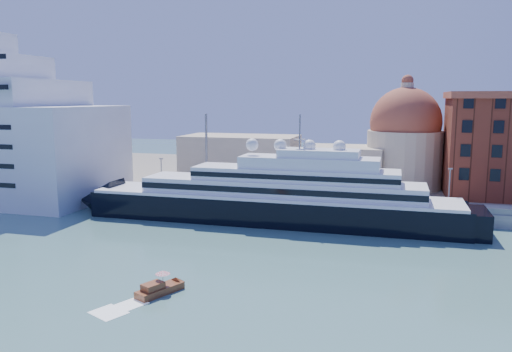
% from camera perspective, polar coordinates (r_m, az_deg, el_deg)
% --- Properties ---
extents(ground, '(400.00, 400.00, 0.00)m').
position_cam_1_polar(ground, '(75.32, -0.36, -9.52)').
color(ground, '#3B6666').
rests_on(ground, ground).
extents(quay, '(180.00, 10.00, 2.50)m').
position_cam_1_polar(quay, '(106.98, 4.66, -3.32)').
color(quay, gray).
rests_on(quay, ground).
extents(land, '(260.00, 72.00, 2.00)m').
position_cam_1_polar(land, '(146.84, 7.71, -0.15)').
color(land, slate).
rests_on(land, ground).
extents(quay_fence, '(180.00, 0.10, 1.20)m').
position_cam_1_polar(quay_fence, '(102.28, 4.19, -2.82)').
color(quay_fence, slate).
rests_on(quay_fence, quay).
extents(superyacht, '(81.41, 11.29, 24.33)m').
position_cam_1_polar(superyacht, '(97.03, 0.40, -2.77)').
color(superyacht, black).
rests_on(superyacht, ground).
extents(service_barge, '(13.49, 8.12, 2.88)m').
position_cam_1_polar(service_barge, '(120.42, -24.75, -2.94)').
color(service_barge, white).
rests_on(service_barge, ground).
extents(water_taxi, '(4.50, 6.52, 2.96)m').
position_cam_1_polar(water_taxi, '(63.70, -11.05, -12.51)').
color(water_taxi, brown).
rests_on(water_taxi, ground).
extents(church, '(66.00, 18.00, 25.50)m').
position_cam_1_polar(church, '(127.79, 9.57, 2.96)').
color(church, beige).
rests_on(church, land).
extents(lamp_posts, '(120.80, 2.40, 18.00)m').
position_cam_1_polar(lamp_posts, '(106.95, -2.14, 1.37)').
color(lamp_posts, slate).
rests_on(lamp_posts, quay).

